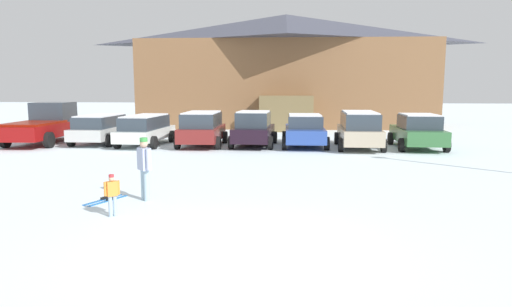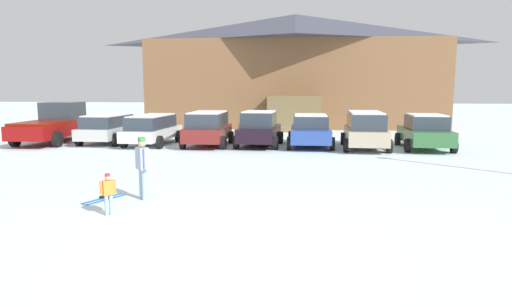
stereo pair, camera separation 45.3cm
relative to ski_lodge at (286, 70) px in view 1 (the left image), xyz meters
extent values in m
plane|color=white|center=(-0.15, -29.03, -4.37)|extent=(160.00, 160.00, 0.00)
cube|color=brown|center=(0.00, 0.05, -1.19)|extent=(21.78, 10.68, 6.36)
pyramid|color=#3F4150|center=(0.00, 0.05, 3.13)|extent=(22.40, 11.29, 2.28)
cube|color=brown|center=(0.19, -5.85, -3.17)|extent=(3.66, 1.91, 2.40)
cube|color=beige|center=(-9.43, -13.78, -3.76)|extent=(1.85, 4.22, 0.58)
cube|color=#2D3842|center=(-9.43, -13.87, -3.18)|extent=(1.62, 3.21, 0.59)
cube|color=white|center=(-9.43, -13.87, -2.86)|extent=(1.51, 3.05, 0.06)
cylinder|color=black|center=(-10.41, -12.47, -4.05)|extent=(0.22, 0.64, 0.64)
cylinder|color=black|center=(-8.44, -12.48, -4.05)|extent=(0.22, 0.64, 0.64)
cylinder|color=black|center=(-10.42, -15.09, -4.05)|extent=(0.22, 0.64, 0.64)
cylinder|color=black|center=(-8.44, -15.09, -4.05)|extent=(0.22, 0.64, 0.64)
cube|color=silver|center=(-6.84, -14.21, -3.77)|extent=(1.89, 4.65, 0.55)
cube|color=#2D3842|center=(-6.84, -14.30, -3.18)|extent=(1.64, 3.54, 0.63)
cube|color=white|center=(-6.84, -14.30, -2.84)|extent=(1.53, 3.36, 0.06)
cylinder|color=black|center=(-7.70, -12.75, -4.05)|extent=(0.25, 0.65, 0.64)
cylinder|color=black|center=(-5.86, -12.83, -4.05)|extent=(0.25, 0.65, 0.64)
cylinder|color=black|center=(-7.82, -15.59, -4.05)|extent=(0.25, 0.65, 0.64)
cylinder|color=black|center=(-5.98, -15.67, -4.05)|extent=(0.25, 0.65, 0.64)
cube|color=maroon|center=(-3.87, -14.30, -3.71)|extent=(1.95, 4.06, 0.68)
cube|color=#2D3842|center=(-3.87, -14.38, -3.02)|extent=(1.70, 3.09, 0.69)
cube|color=white|center=(-3.87, -14.38, -2.65)|extent=(1.59, 2.94, 0.06)
cylinder|color=black|center=(-4.90, -13.08, -4.05)|extent=(0.24, 0.65, 0.64)
cylinder|color=black|center=(-2.91, -13.03, -4.05)|extent=(0.24, 0.65, 0.64)
cylinder|color=black|center=(-4.84, -15.57, -4.05)|extent=(0.24, 0.65, 0.64)
cylinder|color=black|center=(-2.85, -15.52, -4.05)|extent=(0.24, 0.65, 0.64)
cube|color=black|center=(-1.26, -14.04, -3.71)|extent=(1.92, 4.09, 0.67)
cube|color=#2D3842|center=(-1.27, -14.24, -3.01)|extent=(1.64, 2.15, 0.74)
cube|color=white|center=(-1.27, -14.24, -2.61)|extent=(1.53, 2.04, 0.06)
cylinder|color=black|center=(-2.18, -12.76, -4.05)|extent=(0.24, 0.65, 0.64)
cylinder|color=black|center=(-0.26, -12.82, -4.05)|extent=(0.24, 0.65, 0.64)
cylinder|color=black|center=(-2.27, -15.25, -4.05)|extent=(0.24, 0.65, 0.64)
cylinder|color=black|center=(-0.35, -15.32, -4.05)|extent=(0.24, 0.65, 0.64)
cube|color=#2A4799|center=(1.29, -13.93, -3.72)|extent=(2.00, 4.47, 0.66)
cube|color=#2D3842|center=(1.30, -14.15, -3.09)|extent=(1.72, 2.34, 0.60)
cube|color=white|center=(1.30, -14.15, -2.76)|extent=(1.60, 2.22, 0.06)
cylinder|color=black|center=(0.24, -12.58, -4.05)|extent=(0.24, 0.65, 0.64)
cylinder|color=black|center=(2.27, -12.53, -4.05)|extent=(0.24, 0.65, 0.64)
cylinder|color=black|center=(0.31, -15.32, -4.05)|extent=(0.24, 0.65, 0.64)
cylinder|color=black|center=(2.34, -15.27, -4.05)|extent=(0.24, 0.65, 0.64)
cube|color=#B5A58B|center=(3.94, -14.41, -3.70)|extent=(1.91, 4.64, 0.69)
cube|color=#2D3842|center=(3.94, -14.50, -2.99)|extent=(1.67, 3.53, 0.73)
cube|color=white|center=(3.94, -14.50, -2.60)|extent=(1.55, 3.35, 0.06)
cylinder|color=black|center=(3.00, -12.96, -4.05)|extent=(0.23, 0.64, 0.64)
cylinder|color=black|center=(4.95, -13.00, -4.05)|extent=(0.23, 0.64, 0.64)
cylinder|color=black|center=(2.94, -15.81, -4.05)|extent=(0.23, 0.64, 0.64)
cylinder|color=black|center=(4.88, -15.85, -4.05)|extent=(0.23, 0.64, 0.64)
cube|color=#336839|center=(6.79, -14.18, -3.71)|extent=(1.96, 4.39, 0.67)
cube|color=#2D3842|center=(6.79, -14.40, -3.06)|extent=(1.70, 2.29, 0.64)
cube|color=white|center=(6.79, -14.40, -2.71)|extent=(1.59, 2.18, 0.06)
cylinder|color=black|center=(5.80, -12.81, -4.05)|extent=(0.23, 0.64, 0.64)
cylinder|color=black|center=(7.83, -12.85, -4.05)|extent=(0.23, 0.64, 0.64)
cylinder|color=black|center=(5.75, -15.52, -4.05)|extent=(0.23, 0.64, 0.64)
cylinder|color=black|center=(7.78, -15.55, -4.05)|extent=(0.23, 0.64, 0.64)
cube|color=maroon|center=(-12.44, -13.98, -3.62)|extent=(2.32, 5.91, 0.70)
cube|color=#2D3842|center=(-12.50, -12.82, -2.74)|extent=(1.96, 1.95, 1.05)
cube|color=maroon|center=(-12.39, -15.00, -3.21)|extent=(2.19, 3.29, 0.12)
cylinder|color=black|center=(-13.63, -12.30, -3.97)|extent=(0.30, 0.81, 0.80)
cylinder|color=black|center=(-11.42, -12.19, -3.97)|extent=(0.30, 0.81, 0.80)
cylinder|color=black|center=(-13.46, -15.78, -3.97)|extent=(0.30, 0.81, 0.80)
cylinder|color=black|center=(-11.25, -15.67, -3.97)|extent=(0.30, 0.81, 0.80)
cylinder|color=#96B5C7|center=(-3.04, -25.58, -3.96)|extent=(0.15, 0.15, 0.82)
cylinder|color=#96B5C7|center=(-3.16, -25.45, -3.96)|extent=(0.15, 0.15, 0.82)
cube|color=#A8B2D5|center=(-3.10, -25.52, -3.26)|extent=(0.44, 0.46, 0.58)
cylinder|color=#A8B2D5|center=(-2.93, -25.71, -3.24)|extent=(0.11, 0.11, 0.55)
cylinder|color=#A8B2D5|center=(-3.27, -25.32, -3.24)|extent=(0.11, 0.11, 0.55)
sphere|color=tan|center=(-3.10, -25.52, -2.86)|extent=(0.21, 0.21, 0.21)
cylinder|color=green|center=(-3.10, -25.52, -2.75)|extent=(0.20, 0.20, 0.10)
cylinder|color=#96AFC7|center=(-3.31, -27.04, -4.12)|extent=(0.09, 0.09, 0.49)
cylinder|color=#96AFC7|center=(-3.40, -27.11, -4.12)|extent=(0.09, 0.09, 0.49)
cube|color=orange|center=(-3.36, -27.08, -3.71)|extent=(0.27, 0.26, 0.34)
cylinder|color=orange|center=(-3.24, -26.98, -3.70)|extent=(0.07, 0.07, 0.33)
cylinder|color=orange|center=(-3.47, -27.17, -3.70)|extent=(0.07, 0.07, 0.33)
sphere|color=tan|center=(-3.36, -27.08, -3.48)|extent=(0.12, 0.12, 0.12)
cylinder|color=#BD2F34|center=(-3.36, -27.08, -3.41)|extent=(0.12, 0.12, 0.06)
cube|color=blue|center=(-4.05, -25.69, -4.36)|extent=(0.60, 1.24, 0.02)
cube|color=black|center=(-4.03, -25.65, -4.32)|extent=(0.15, 0.22, 0.06)
cube|color=blue|center=(-4.23, -25.61, -4.36)|extent=(0.60, 1.24, 0.02)
cube|color=black|center=(-4.21, -25.57, -4.32)|extent=(0.15, 0.22, 0.06)
camera|label=1|loc=(0.83, -37.00, -1.40)|focal=32.00mm
camera|label=2|loc=(1.28, -36.95, -1.40)|focal=32.00mm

